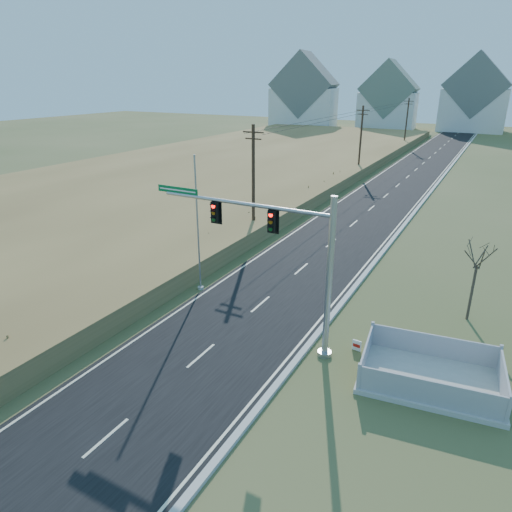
{
  "coord_description": "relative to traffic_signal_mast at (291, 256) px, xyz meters",
  "views": [
    {
      "loc": [
        11.03,
        -16.89,
        12.25
      ],
      "look_at": [
        0.19,
        3.11,
        3.4
      ],
      "focal_mm": 32.0,
      "sensor_mm": 36.0,
      "label": 1
    }
  ],
  "objects": [
    {
      "name": "ground",
      "position": [
        -3.18,
        -0.9,
        -4.7
      ],
      "size": [
        260.0,
        260.0,
        0.0
      ],
      "primitive_type": "plane",
      "color": "#424E26",
      "rests_on": "ground"
    },
    {
      "name": "road",
      "position": [
        -3.18,
        49.1,
        -4.67
      ],
      "size": [
        8.0,
        180.0,
        0.06
      ],
      "primitive_type": "cube",
      "color": "black",
      "rests_on": "ground"
    },
    {
      "name": "curb",
      "position": [
        0.97,
        49.1,
        -4.61
      ],
      "size": [
        0.3,
        180.0,
        0.18
      ],
      "primitive_type": "cube",
      "color": "#B2AFA8",
      "rests_on": "ground"
    },
    {
      "name": "reed_marsh",
      "position": [
        -27.18,
        39.1,
        -4.05
      ],
      "size": [
        38.0,
        110.0,
        1.3
      ],
      "primitive_type": "cube",
      "color": "#A38349",
      "rests_on": "ground"
    },
    {
      "name": "utility_pole_near",
      "position": [
        -9.68,
        14.1,
        -0.01
      ],
      "size": [
        1.8,
        0.26,
        9.0
      ],
      "color": "#422D1E",
      "rests_on": "ground"
    },
    {
      "name": "utility_pole_mid",
      "position": [
        -9.68,
        44.1,
        -0.01
      ],
      "size": [
        1.8,
        0.26,
        9.0
      ],
      "color": "#422D1E",
      "rests_on": "ground"
    },
    {
      "name": "utility_pole_far",
      "position": [
        -9.68,
        74.1,
        -0.01
      ],
      "size": [
        1.8,
        0.26,
        9.0
      ],
      "color": "#422D1E",
      "rests_on": "ground"
    },
    {
      "name": "condo_nw",
      "position": [
        -41.18,
        99.1,
        3.01
      ],
      "size": [
        17.69,
        13.38,
        19.05
      ],
      "rotation": [
        0.0,
        0.0,
        0.14
      ],
      "color": "silver",
      "rests_on": "ground"
    },
    {
      "name": "condo_nnw",
      "position": [
        -21.18,
        107.1,
        2.24
      ],
      "size": [
        14.93,
        11.17,
        17.03
      ],
      "rotation": [
        0.0,
        0.0,
        0.07
      ],
      "color": "silver",
      "rests_on": "ground"
    },
    {
      "name": "condo_n",
      "position": [
        -1.18,
        111.1,
        2.91
      ],
      "size": [
        15.27,
        10.2,
        18.54
      ],
      "color": "silver",
      "rests_on": "ground"
    },
    {
      "name": "traffic_signal_mast",
      "position": [
        0.0,
        0.0,
        0.0
      ],
      "size": [
        9.72,
        0.66,
        7.73
      ],
      "rotation": [
        0.0,
        0.0,
        -0.01
      ],
      "color": "#9EA0A5",
      "rests_on": "ground"
    },
    {
      "name": "fence_enclosure",
      "position": [
        6.61,
        0.19,
        -4.43
      ],
      "size": [
        6.26,
        4.66,
        1.33
      ],
      "rotation": [
        0.0,
        0.0,
        0.12
      ],
      "color": "#B7B5AD",
      "rests_on": "ground"
    },
    {
      "name": "open_sign",
      "position": [
        3.12,
        1.09,
        -4.4
      ],
      "size": [
        0.45,
        0.11,
        0.55
      ],
      "rotation": [
        0.0,
        0.0,
        -0.12
      ],
      "color": "white",
      "rests_on": "ground"
    },
    {
      "name": "flagpole",
      "position": [
        -7.48,
        3.23,
        -1.38
      ],
      "size": [
        0.37,
        0.37,
        8.31
      ],
      "color": "#B7B5AD",
      "rests_on": "ground"
    },
    {
      "name": "bare_tree",
      "position": [
        7.52,
        7.03,
        -0.89
      ],
      "size": [
        1.78,
        1.78,
        4.72
      ],
      "color": "#4C3F33",
      "rests_on": "ground"
    }
  ]
}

